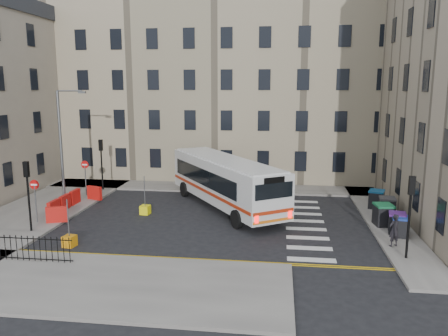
% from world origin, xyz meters
% --- Properties ---
extents(ground, '(120.00, 120.00, 0.00)m').
position_xyz_m(ground, '(0.00, 0.00, 0.00)').
color(ground, black).
rests_on(ground, ground).
extents(pavement_north, '(36.00, 3.20, 0.15)m').
position_xyz_m(pavement_north, '(-6.00, 8.60, 0.07)').
color(pavement_north, slate).
rests_on(pavement_north, ground).
extents(pavement_east, '(2.40, 26.00, 0.15)m').
position_xyz_m(pavement_east, '(9.00, 4.00, 0.07)').
color(pavement_east, slate).
rests_on(pavement_east, ground).
extents(pavement_west, '(6.00, 22.00, 0.15)m').
position_xyz_m(pavement_west, '(-14.00, 1.00, 0.07)').
color(pavement_west, slate).
rests_on(pavement_west, ground).
extents(pavement_sw, '(20.00, 6.00, 0.15)m').
position_xyz_m(pavement_sw, '(-7.00, -10.00, 0.07)').
color(pavement_sw, slate).
rests_on(pavement_sw, ground).
extents(terrace_north, '(38.30, 10.80, 17.20)m').
position_xyz_m(terrace_north, '(-7.00, 15.50, 8.62)').
color(terrace_north, gray).
rests_on(terrace_north, ground).
extents(traffic_light_east, '(0.28, 0.22, 4.10)m').
position_xyz_m(traffic_light_east, '(8.60, -5.50, 2.87)').
color(traffic_light_east, black).
rests_on(traffic_light_east, pavement_east).
extents(traffic_light_nw, '(0.28, 0.22, 4.10)m').
position_xyz_m(traffic_light_nw, '(-12.00, 6.50, 2.87)').
color(traffic_light_nw, black).
rests_on(traffic_light_nw, pavement_west).
extents(traffic_light_sw, '(0.28, 0.22, 4.10)m').
position_xyz_m(traffic_light_sw, '(-12.00, -4.00, 2.87)').
color(traffic_light_sw, black).
rests_on(traffic_light_sw, pavement_west).
extents(streetlamp, '(0.50, 0.22, 8.14)m').
position_xyz_m(streetlamp, '(-13.00, 2.00, 4.34)').
color(streetlamp, '#595B5E').
rests_on(streetlamp, pavement_west).
extents(no_entry_north, '(0.60, 0.08, 3.00)m').
position_xyz_m(no_entry_north, '(-12.50, 4.50, 2.08)').
color(no_entry_north, '#595B5E').
rests_on(no_entry_north, pavement_west).
extents(no_entry_south, '(0.60, 0.08, 3.00)m').
position_xyz_m(no_entry_south, '(-12.50, -2.50, 2.08)').
color(no_entry_south, '#595B5E').
rests_on(no_entry_south, pavement_west).
extents(roadworks_barriers, '(1.66, 6.26, 1.00)m').
position_xyz_m(roadworks_barriers, '(-11.84, 0.50, 0.65)').
color(roadworks_barriers, red).
rests_on(roadworks_barriers, pavement_west).
extents(bus, '(9.36, 12.06, 3.43)m').
position_xyz_m(bus, '(-1.45, 2.90, 1.98)').
color(bus, silver).
rests_on(bus, ground).
extents(wheelie_bin_a, '(1.08, 1.18, 1.13)m').
position_xyz_m(wheelie_bin_a, '(9.13, -2.22, 0.72)').
color(wheelie_bin_a, black).
rests_on(wheelie_bin_a, pavement_east).
extents(wheelie_bin_b, '(1.13, 1.24, 1.18)m').
position_xyz_m(wheelie_bin_b, '(9.08, -1.69, 0.75)').
color(wheelie_bin_b, black).
rests_on(wheelie_bin_b, pavement_east).
extents(wheelie_bin_c, '(1.17, 1.30, 1.31)m').
position_xyz_m(wheelie_bin_c, '(8.63, -0.30, 0.81)').
color(wheelie_bin_c, black).
rests_on(wheelie_bin_c, pavement_east).
extents(wheelie_bin_d, '(1.09, 1.22, 1.25)m').
position_xyz_m(wheelie_bin_d, '(9.29, 1.67, 0.78)').
color(wheelie_bin_d, black).
rests_on(wheelie_bin_d, pavement_east).
extents(wheelie_bin_e, '(1.30, 1.39, 1.25)m').
position_xyz_m(wheelie_bin_e, '(9.03, 3.63, 0.78)').
color(wheelie_bin_e, black).
rests_on(wheelie_bin_e, pavement_east).
extents(pedestrian, '(0.76, 0.67, 1.74)m').
position_xyz_m(pedestrian, '(8.36, -3.93, 1.02)').
color(pedestrian, black).
rests_on(pedestrian, pavement_east).
extents(bollard_yellow, '(0.67, 0.67, 0.60)m').
position_xyz_m(bollard_yellow, '(-6.56, 0.57, 0.30)').
color(bollard_yellow, yellow).
rests_on(bollard_yellow, ground).
extents(bollard_chevron, '(0.68, 0.68, 0.60)m').
position_xyz_m(bollard_chevron, '(-8.74, -5.79, 0.30)').
color(bollard_chevron, orange).
rests_on(bollard_chevron, ground).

